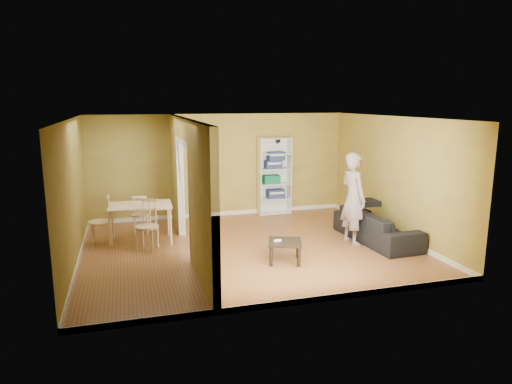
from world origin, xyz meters
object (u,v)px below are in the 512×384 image
at_px(sofa, 377,222).
at_px(dining_table, 140,208).
at_px(coffee_table, 285,244).
at_px(chair_left, 100,221).
at_px(chair_near, 147,225).
at_px(bookshelf, 274,176).
at_px(chair_far, 141,214).
at_px(person, 353,191).

distance_m(sofa, dining_table, 4.97).
relative_size(coffee_table, chair_left, 0.58).
relative_size(chair_left, chair_near, 1.02).
distance_m(dining_table, chair_left, 0.83).
relative_size(bookshelf, chair_far, 2.26).
distance_m(sofa, chair_left, 5.74).
bearing_deg(dining_table, coffee_table, -38.70).
height_order(coffee_table, chair_near, chair_near).
bearing_deg(chair_near, coffee_table, -7.44).
xyz_separation_m(coffee_table, chair_left, (-3.30, 2.01, 0.17)).
distance_m(coffee_table, chair_near, 2.79).
xyz_separation_m(dining_table, chair_near, (0.10, -0.57, -0.22)).
distance_m(person, bookshelf, 3.01).
distance_m(coffee_table, chair_far, 3.63).
bearing_deg(person, chair_far, 57.99).
distance_m(chair_left, chair_far, 1.05).
xyz_separation_m(person, chair_far, (-4.18, 1.99, -0.68)).
xyz_separation_m(person, dining_table, (-4.20, 1.33, -0.40)).
bearing_deg(bookshelf, dining_table, -155.30).
relative_size(sofa, dining_table, 1.72).
bearing_deg(bookshelf, sofa, -65.45).
relative_size(bookshelf, chair_left, 1.96).
height_order(person, chair_left, person).
height_order(sofa, bookshelf, bookshelf).
relative_size(bookshelf, coffee_table, 3.36).
xyz_separation_m(dining_table, chair_far, (0.02, 0.66, -0.28)).
height_order(chair_near, chair_far, chair_near).
height_order(sofa, chair_far, chair_far).
xyz_separation_m(person, coffee_table, (-1.71, -0.67, -0.79)).
distance_m(bookshelf, chair_near, 4.01).
bearing_deg(chair_left, coffee_table, 60.21).
xyz_separation_m(bookshelf, coffee_table, (-0.95, -3.58, -0.66)).
distance_m(bookshelf, chair_left, 4.56).
height_order(person, chair_near, person).
bearing_deg(bookshelf, coffee_table, -104.87).
distance_m(chair_left, chair_near, 1.07).
height_order(bookshelf, dining_table, bookshelf).
bearing_deg(coffee_table, chair_far, 132.92).
bearing_deg(chair_far, coffee_table, 137.89).
bearing_deg(coffee_table, person, 21.36).
relative_size(sofa, chair_far, 2.50).
distance_m(sofa, coffee_table, 2.38).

